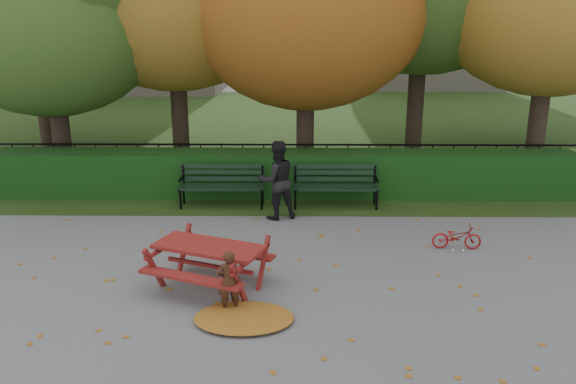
{
  "coord_description": "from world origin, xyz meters",
  "views": [
    {
      "loc": [
        0.22,
        -7.73,
        3.72
      ],
      "look_at": [
        0.12,
        1.37,
        1.0
      ],
      "focal_mm": 35.0,
      "sensor_mm": 36.0,
      "label": 1
    }
  ],
  "objects_px": {
    "child": "(229,282)",
    "picnic_table": "(209,255)",
    "bench_right": "(335,182)",
    "bench_left": "(222,182)",
    "bicycle": "(457,237)",
    "adult": "(277,180)"
  },
  "relations": [
    {
      "from": "child",
      "to": "picnic_table",
      "type": "bearing_deg",
      "value": -78.9
    },
    {
      "from": "picnic_table",
      "to": "bench_right",
      "type": "bearing_deg",
      "value": 83.48
    },
    {
      "from": "bench_left",
      "to": "child",
      "type": "bearing_deg",
      "value": -81.92
    },
    {
      "from": "bench_left",
      "to": "bench_right",
      "type": "xyz_separation_m",
      "value": [
        2.4,
        0.0,
        0.0
      ]
    },
    {
      "from": "bench_right",
      "to": "bicycle",
      "type": "bearing_deg",
      "value": -50.99
    },
    {
      "from": "bench_left",
      "to": "bench_right",
      "type": "height_order",
      "value": "same"
    },
    {
      "from": "bench_right",
      "to": "bicycle",
      "type": "xyz_separation_m",
      "value": [
        1.93,
        -2.38,
        -0.3
      ]
    },
    {
      "from": "bicycle",
      "to": "child",
      "type": "bearing_deg",
      "value": 125.18
    },
    {
      "from": "bench_left",
      "to": "adult",
      "type": "xyz_separation_m",
      "value": [
        1.19,
        -0.8,
        0.27
      ]
    },
    {
      "from": "bench_left",
      "to": "bicycle",
      "type": "distance_m",
      "value": 4.95
    },
    {
      "from": "bicycle",
      "to": "bench_right",
      "type": "bearing_deg",
      "value": 42.42
    },
    {
      "from": "bench_left",
      "to": "child",
      "type": "distance_m",
      "value": 4.7
    },
    {
      "from": "adult",
      "to": "child",
      "type": "bearing_deg",
      "value": 61.18
    },
    {
      "from": "bench_left",
      "to": "picnic_table",
      "type": "height_order",
      "value": "bench_left"
    },
    {
      "from": "bench_right",
      "to": "bicycle",
      "type": "height_order",
      "value": "bench_right"
    },
    {
      "from": "bench_right",
      "to": "adult",
      "type": "relative_size",
      "value": 1.14
    },
    {
      "from": "child",
      "to": "bench_right",
      "type": "bearing_deg",
      "value": -126.2
    },
    {
      "from": "bench_right",
      "to": "adult",
      "type": "xyz_separation_m",
      "value": [
        -1.21,
        -0.8,
        0.27
      ]
    },
    {
      "from": "picnic_table",
      "to": "child",
      "type": "height_order",
      "value": "child"
    },
    {
      "from": "bench_left",
      "to": "adult",
      "type": "height_order",
      "value": "adult"
    },
    {
      "from": "adult",
      "to": "bicycle",
      "type": "xyz_separation_m",
      "value": [
        3.14,
        -1.58,
        -0.57
      ]
    },
    {
      "from": "bicycle",
      "to": "bench_left",
      "type": "bearing_deg",
      "value": 64.6
    }
  ]
}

